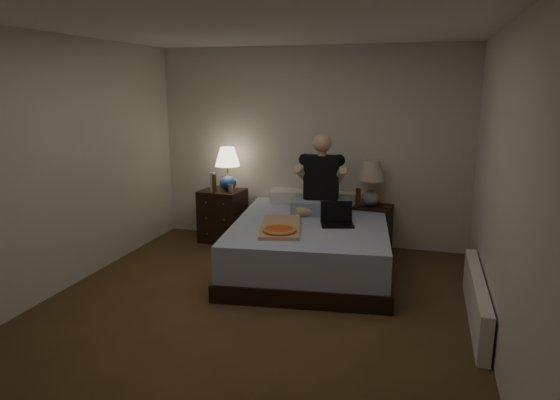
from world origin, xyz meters
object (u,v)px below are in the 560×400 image
(water_bottle, at_px, (213,182))
(beer_bottle_left, at_px, (214,183))
(lamp_left, at_px, (228,169))
(beer_bottle_right, at_px, (358,198))
(soda_can, at_px, (230,188))
(laptop, at_px, (337,215))
(nightstand_right, at_px, (372,229))
(person, at_px, (321,174))
(lamp_right, at_px, (371,183))
(pizza_box, at_px, (280,231))
(bed, at_px, (311,244))
(nightstand_left, at_px, (223,215))
(radiator, at_px, (476,299))

(water_bottle, height_order, beer_bottle_left, water_bottle)
(lamp_left, distance_m, beer_bottle_right, 1.72)
(soda_can, distance_m, laptop, 1.67)
(nightstand_right, relative_size, person, 0.62)
(water_bottle, relative_size, person, 0.27)
(lamp_right, height_order, pizza_box, lamp_right)
(pizza_box, bearing_deg, beer_bottle_left, 123.28)
(bed, xyz_separation_m, beer_bottle_left, (-1.39, 0.51, 0.52))
(water_bottle, distance_m, beer_bottle_right, 1.85)
(beer_bottle_left, bearing_deg, lamp_right, 7.25)
(lamp_right, relative_size, water_bottle, 2.24)
(nightstand_right, relative_size, beer_bottle_right, 2.50)
(lamp_right, bearing_deg, nightstand_left, -176.60)
(water_bottle, height_order, beer_bottle_right, water_bottle)
(lamp_left, distance_m, beer_bottle_left, 0.26)
(person, relative_size, radiator, 0.58)
(nightstand_left, bearing_deg, soda_can, -22.07)
(nightstand_right, height_order, beer_bottle_right, beer_bottle_right)
(nightstand_left, bearing_deg, water_bottle, -113.86)
(lamp_right, xyz_separation_m, soda_can, (-1.76, -0.19, -0.12))
(bed, relative_size, nightstand_right, 3.83)
(nightstand_left, height_order, lamp_right, lamp_right)
(nightstand_left, height_order, lamp_left, lamp_left)
(person, bearing_deg, water_bottle, 166.95)
(soda_can, xyz_separation_m, beer_bottle_right, (1.62, 0.08, -0.04))
(pizza_box, bearing_deg, water_bottle, 123.59)
(water_bottle, height_order, laptop, water_bottle)
(nightstand_left, distance_m, person, 1.56)
(water_bottle, relative_size, beer_bottle_left, 1.09)
(laptop, distance_m, pizza_box, 0.71)
(lamp_left, bearing_deg, water_bottle, -133.60)
(lamp_left, bearing_deg, bed, -27.98)
(beer_bottle_left, relative_size, beer_bottle_right, 1.00)
(beer_bottle_left, height_order, laptop, beer_bottle_left)
(radiator, bearing_deg, bed, 151.92)
(bed, distance_m, nightstand_right, 0.97)
(beer_bottle_left, bearing_deg, beer_bottle_right, 4.32)
(soda_can, bearing_deg, nightstand_left, 152.97)
(water_bottle, bearing_deg, beer_bottle_left, -15.63)
(lamp_left, bearing_deg, nightstand_right, 2.77)
(beer_bottle_left, distance_m, pizza_box, 1.68)
(lamp_right, bearing_deg, pizza_box, -118.17)
(laptop, bearing_deg, person, 104.03)
(radiator, bearing_deg, laptop, 151.02)
(nightstand_left, xyz_separation_m, beer_bottle_left, (-0.05, -0.14, 0.46))
(person, relative_size, laptop, 2.74)
(water_bottle, xyz_separation_m, beer_bottle_left, (0.02, -0.01, -0.01))
(nightstand_left, distance_m, pizza_box, 1.75)
(water_bottle, relative_size, soda_can, 2.50)
(lamp_left, distance_m, person, 1.34)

